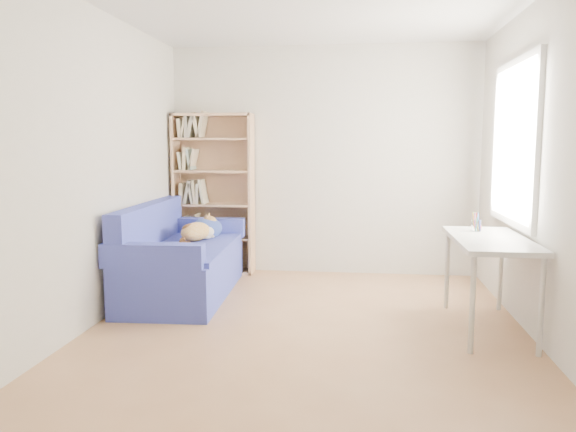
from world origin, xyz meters
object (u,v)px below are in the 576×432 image
at_px(desk, 490,247).
at_px(pen_cup, 476,224).
at_px(sofa, 181,260).
at_px(bookshelf, 214,200).

height_order(desk, pen_cup, pen_cup).
bearing_deg(pen_cup, sofa, 171.80).
height_order(bookshelf, pen_cup, bookshelf).
xyz_separation_m(desk, pen_cup, (-0.04, 0.34, 0.13)).
distance_m(sofa, pen_cup, 2.81).
height_order(sofa, bookshelf, bookshelf).
relative_size(desk, pen_cup, 7.56).
bearing_deg(bookshelf, pen_cup, -27.85).
xyz_separation_m(sofa, desk, (2.78, -0.74, 0.33)).
bearing_deg(sofa, pen_cup, -10.70).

